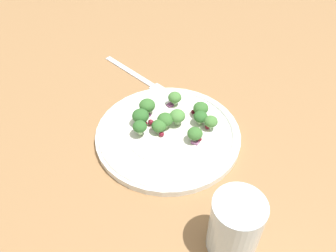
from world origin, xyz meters
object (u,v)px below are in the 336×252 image
water_glass (235,226)px  broccoli_floret_0 (140,126)px  fork (138,76)px  plate (168,134)px  broccoli_floret_2 (177,116)px  broccoli_floret_1 (195,134)px

water_glass → broccoli_floret_0: bearing=128.3°
broccoli_floret_0 → fork: broccoli_floret_0 is taller
fork → water_glass: bearing=-64.7°
plate → fork: size_ratio=1.65×
broccoli_floret_2 → water_glass: bearing=-68.7°
fork → water_glass: (17.39, -36.72, 4.41)cm
broccoli_floret_2 → fork: bearing=120.5°
broccoli_floret_0 → fork: bearing=98.9°
plate → broccoli_floret_0: broccoli_floret_0 is taller
plate → fork: 18.91cm
broccoli_floret_1 → water_glass: bearing=-73.4°
broccoli_floret_0 → fork: 18.82cm
broccoli_floret_0 → broccoli_floret_1: (9.32, -0.93, -0.28)cm
broccoli_floret_0 → water_glass: 23.45cm
plate → water_glass: water_glass is taller
plate → water_glass: 22.07cm
broccoli_floret_0 → broccoli_floret_2: (6.21, 2.94, -0.03)cm
plate → broccoli_floret_2: size_ratio=9.06×
broccoli_floret_1 → water_glass: size_ratio=0.28×
plate → water_glass: (9.82, -19.40, 3.80)cm
plate → broccoli_floret_2: broccoli_floret_2 is taller
broccoli_floret_2 → plate: bearing=-128.3°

